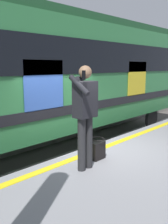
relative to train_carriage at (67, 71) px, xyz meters
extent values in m
plane|color=#4C4742|center=(1.56, 2.36, -2.56)|extent=(25.90, 25.90, 0.00)
cube|color=yellow|center=(1.56, 2.66, -1.62)|extent=(16.92, 0.16, 0.01)
cube|color=slate|center=(1.56, 0.71, -2.48)|extent=(22.44, 0.08, 0.16)
cube|color=slate|center=(1.56, -0.72, -2.48)|extent=(22.44, 0.08, 0.16)
cube|color=#2D723F|center=(0.00, -0.01, -0.10)|extent=(11.58, 2.77, 3.02)
cube|color=#1B4426|center=(0.00, -0.01, 1.53)|extent=(11.35, 2.55, 0.24)
cube|color=black|center=(0.00, 1.40, 0.43)|extent=(11.00, 0.03, 0.90)
cube|color=black|center=(0.00, 1.40, -0.93)|extent=(11.00, 0.03, 0.24)
cube|color=gold|center=(-2.03, 1.40, -0.25)|extent=(1.13, 0.02, 1.15)
cube|color=#3359B2|center=(2.03, 1.40, -0.25)|extent=(1.13, 0.02, 1.15)
cylinder|color=black|center=(-3.76, 1.10, -1.98)|extent=(0.84, 0.12, 0.84)
cylinder|color=black|center=(-3.76, -1.11, -1.98)|extent=(0.84, 0.12, 0.84)
cylinder|color=#262628|center=(2.45, 3.14, -1.15)|extent=(0.14, 0.14, 0.94)
cylinder|color=#262628|center=(2.63, 3.14, -1.15)|extent=(0.14, 0.14, 0.94)
cube|color=black|center=(2.54, 3.14, -0.38)|extent=(0.40, 0.24, 0.62)
sphere|color=black|center=(2.54, 2.98, -0.09)|extent=(0.20, 0.20, 0.20)
sphere|color=#997051|center=(2.54, 3.14, 0.08)|extent=(0.22, 0.22, 0.22)
cylinder|color=black|center=(2.29, 3.14, -0.44)|extent=(0.09, 0.09, 0.55)
cylinder|color=black|center=(2.77, 3.22, -0.12)|extent=(0.09, 0.42, 0.33)
cube|color=black|center=(2.77, 3.32, 0.04)|extent=(0.07, 0.02, 0.15)
cube|color=black|center=(2.03, 3.00, -1.45)|extent=(0.31, 0.17, 0.35)
torus|color=black|center=(2.03, 3.00, -1.21)|extent=(0.28, 0.28, 0.02)
camera|label=1|loc=(5.67, 6.01, 0.19)|focal=40.46mm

